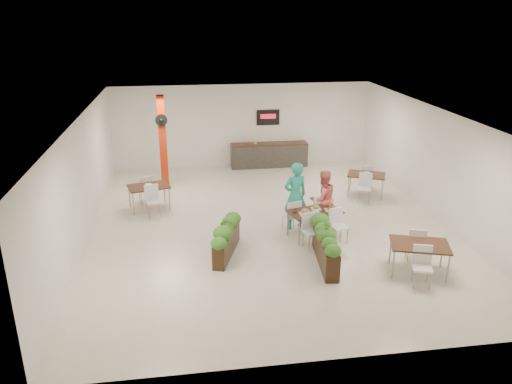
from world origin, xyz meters
TOP-DOWN VIEW (x-y plane):
  - ground at (0.00, 0.00)m, footprint 12.00×12.00m
  - room_shell at (0.00, 0.00)m, footprint 10.10×12.10m
  - red_column at (-3.00, 3.79)m, footprint 0.40×0.41m
  - service_counter at (1.00, 5.65)m, footprint 3.00×0.64m
  - main_table at (1.10, -0.95)m, footprint 1.59×1.88m
  - diner_man at (0.71, -0.29)m, footprint 0.80×0.62m
  - diner_woman at (1.51, -0.29)m, footprint 0.94×0.81m
  - planter_left at (-1.35, -1.67)m, footprint 0.87×1.83m
  - planter_right at (0.99, -2.49)m, footprint 0.57×2.07m
  - side_table_a at (-3.44, 1.78)m, footprint 1.39×1.67m
  - side_table_b at (3.62, 1.92)m, footprint 1.42×1.65m
  - side_table_c at (3.00, -3.27)m, footprint 1.53×1.67m

SIDE VIEW (x-z plane):
  - ground at x=0.00m, z-range 0.00..0.00m
  - service_counter at x=1.00m, z-range -0.61..1.59m
  - planter_left at x=-1.35m, z-range 0.01..1.00m
  - planter_right at x=0.99m, z-range -0.03..1.05m
  - side_table_b at x=3.62m, z-range 0.17..1.09m
  - side_table_a at x=-3.44m, z-range 0.17..1.09m
  - side_table_c at x=3.00m, z-range 0.17..1.10m
  - main_table at x=1.10m, z-range 0.17..1.10m
  - diner_woman at x=1.51m, z-range 0.00..1.66m
  - diner_man at x=0.71m, z-range 0.00..1.93m
  - red_column at x=-3.00m, z-range 0.04..3.24m
  - room_shell at x=0.00m, z-range 0.40..3.62m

